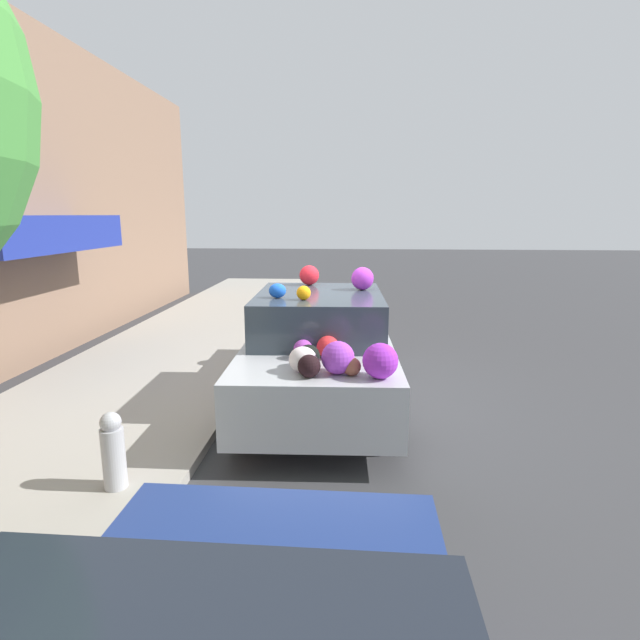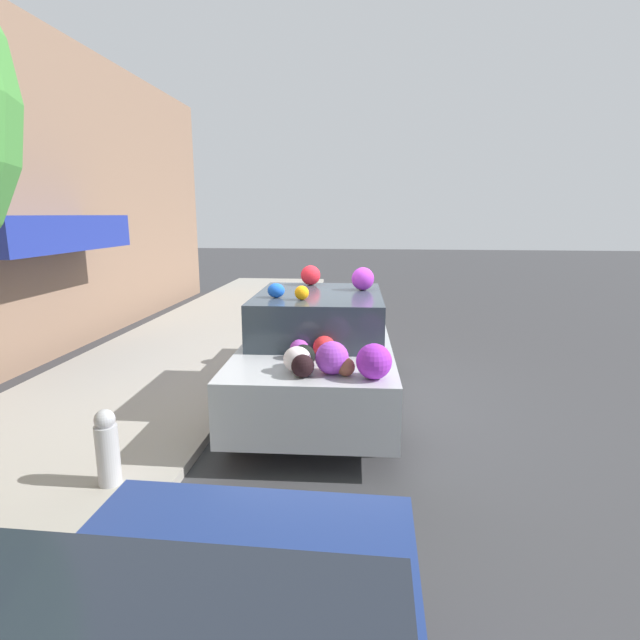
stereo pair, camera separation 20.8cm
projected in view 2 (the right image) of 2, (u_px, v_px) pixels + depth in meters
name	position (u px, v px, depth m)	size (l,w,h in m)	color
ground_plane	(321.00, 400.00, 6.75)	(60.00, 60.00, 0.00)	#38383A
sidewalk_curb	(130.00, 390.00, 7.00)	(24.00, 3.20, 0.11)	#9E998E
fire_hydrant	(107.00, 448.00, 4.40)	(0.20, 0.20, 0.70)	#B2B2B7
art_car	(320.00, 347.00, 6.54)	(4.29, 1.91, 1.79)	#B7BABF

